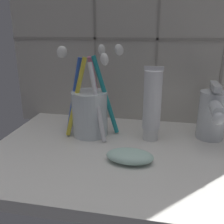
{
  "coord_description": "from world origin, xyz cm",
  "views": [
    {
      "loc": [
        2.56,
        -41.15,
        23.61
      ],
      "look_at": [
        -5.98,
        2.36,
        8.49
      ],
      "focal_mm": 40.0,
      "sensor_mm": 36.0,
      "label": 1
    }
  ],
  "objects_px": {
    "toothpaste_tube": "(152,105)",
    "toothbrush_cup": "(90,109)",
    "sink_faucet": "(212,114)",
    "soap_bar": "(130,156)"
  },
  "relations": [
    {
      "from": "toothpaste_tube",
      "to": "toothbrush_cup",
      "type": "bearing_deg",
      "value": -179.95
    },
    {
      "from": "sink_faucet",
      "to": "soap_bar",
      "type": "height_order",
      "value": "sink_faucet"
    },
    {
      "from": "toothpaste_tube",
      "to": "soap_bar",
      "type": "xyz_separation_m",
      "value": [
        -0.03,
        -0.1,
        -0.06
      ]
    },
    {
      "from": "toothpaste_tube",
      "to": "sink_faucet",
      "type": "xyz_separation_m",
      "value": [
        0.12,
        0.02,
        -0.02
      ]
    },
    {
      "from": "soap_bar",
      "to": "sink_faucet",
      "type": "bearing_deg",
      "value": 39.71
    },
    {
      "from": "toothpaste_tube",
      "to": "soap_bar",
      "type": "relative_size",
      "value": 1.84
    },
    {
      "from": "toothpaste_tube",
      "to": "soap_bar",
      "type": "bearing_deg",
      "value": -106.66
    },
    {
      "from": "toothbrush_cup",
      "to": "sink_faucet",
      "type": "bearing_deg",
      "value": 5.58
    },
    {
      "from": "soap_bar",
      "to": "toothpaste_tube",
      "type": "bearing_deg",
      "value": 73.34
    },
    {
      "from": "toothbrush_cup",
      "to": "sink_faucet",
      "type": "distance_m",
      "value": 0.25
    }
  ]
}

